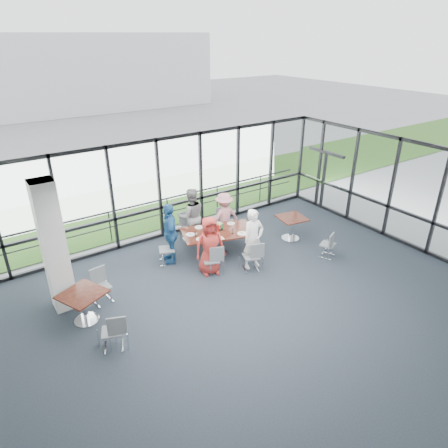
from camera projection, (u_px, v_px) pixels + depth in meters
floor at (260, 317)px, 9.27m from camera, size 12.00×10.00×0.02m
ceiling at (266, 187)px, 7.89m from camera, size 12.00×10.00×0.04m
curtain_wall_back at (159, 190)px, 12.29m from camera, size 12.00×0.10×3.20m
curtain_wall_right at (422, 198)px, 11.64m from camera, size 0.10×10.00×3.20m
exit_door at (323, 181)px, 14.66m from camera, size 0.12×1.60×2.10m
structural_column at (54, 248)px, 8.97m from camera, size 0.50×0.50×3.20m
apron at (109, 191)px, 16.71m from camera, size 80.00×70.00×0.02m
grass_strip at (127, 206)px, 15.21m from camera, size 80.00×5.00×0.01m
hangar_main at (59, 72)px, 33.80m from camera, size 24.00×10.00×6.00m
guard_rail at (154, 215)px, 13.22m from camera, size 12.00×0.06×0.06m
main_table at (218, 235)px, 11.66m from camera, size 2.33×1.72×0.75m
side_table_left at (83, 298)px, 8.88m from camera, size 1.16×1.16×0.75m
side_table_right at (292, 221)px, 12.53m from camera, size 0.94×0.94×0.75m
diner_near_left at (210, 246)px, 10.66m from camera, size 0.91×0.71×1.65m
diner_near_right at (253, 239)px, 10.92m from camera, size 0.66×0.50×1.73m
diner_far_left at (191, 216)px, 12.21m from camera, size 0.99×0.76×1.79m
diner_far_right at (224, 217)px, 12.45m from camera, size 1.05×0.60×1.56m
diner_end at (170, 233)px, 11.20m from camera, size 0.87×1.17×1.77m
chair_main_nl at (211, 260)px, 10.77m from camera, size 0.54×0.54×0.85m
chair_main_nr at (251, 256)px, 10.95m from camera, size 0.53×0.53×0.84m
chair_main_fl at (190, 227)px, 12.49m from camera, size 0.54×0.54×0.92m
chair_main_fr at (228, 223)px, 12.73m from camera, size 0.58×0.58×0.95m
chair_main_end at (167, 249)px, 11.28m from camera, size 0.55×0.55×0.87m
chair_spare_la at (112, 332)px, 8.20m from camera, size 0.53×0.53×0.83m
chair_spare_lb at (101, 287)px, 9.62m from camera, size 0.46×0.46×0.85m
chair_spare_r at (328, 244)px, 11.61m from camera, size 0.51×0.51×0.80m
plate_nl at (200, 239)px, 11.14m from camera, size 0.23×0.23×0.01m
plate_nr at (242, 233)px, 11.46m from camera, size 0.28×0.28×0.01m
plate_fl at (199, 227)px, 11.82m from camera, size 0.25×0.25×0.01m
plate_fr at (231, 223)px, 12.06m from camera, size 0.24×0.24×0.01m
plate_end at (190, 235)px, 11.40m from camera, size 0.26×0.26×0.01m
tumbler_a at (210, 234)px, 11.26m from camera, size 0.07×0.07×0.15m
tumbler_b at (233, 231)px, 11.45m from camera, size 0.07×0.07×0.14m
tumbler_c at (218, 225)px, 11.80m from camera, size 0.07×0.07×0.14m
tumbler_d at (196, 234)px, 11.30m from camera, size 0.07×0.07×0.13m
menu_a at (219, 239)px, 11.18m from camera, size 0.31×0.24×0.00m
menu_b at (251, 233)px, 11.51m from camera, size 0.33×0.29×0.00m
menu_c at (218, 224)px, 12.04m from camera, size 0.37×0.31×0.00m
condiment_caddy at (221, 230)px, 11.66m from camera, size 0.10×0.07×0.04m
ketchup_bottle at (218, 228)px, 11.61m from camera, size 0.06×0.06×0.18m
green_bottle at (223, 226)px, 11.66m from camera, size 0.05×0.05×0.20m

